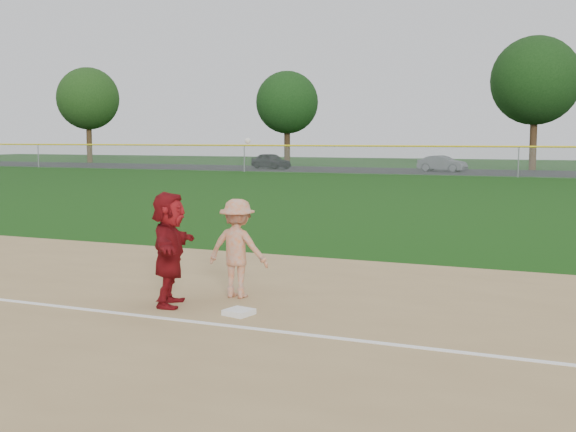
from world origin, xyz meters
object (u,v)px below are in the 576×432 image
at_px(first_base, 239,312).
at_px(car_left, 271,161).
at_px(base_runner, 169,249).
at_px(car_mid, 442,163).

relative_size(first_base, car_left, 0.10).
relative_size(base_runner, car_left, 0.46).
bearing_deg(car_mid, base_runner, -163.44).
xyz_separation_m(first_base, car_left, (-20.23, 45.72, 0.60)).
height_order(base_runner, car_left, base_runner).
relative_size(car_left, car_mid, 1.04).
bearing_deg(base_runner, car_mid, -14.67).
distance_m(car_left, car_mid, 14.17).
bearing_deg(car_mid, car_left, 102.67).
bearing_deg(first_base, car_left, 113.87).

